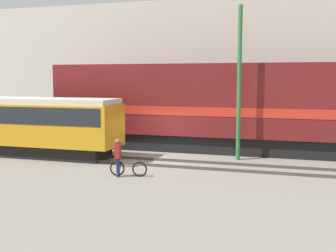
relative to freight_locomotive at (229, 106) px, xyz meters
name	(u,v)px	position (x,y,z in m)	size (l,w,h in m)	color
ground_plane	(158,159)	(-3.24, -3.25, -2.65)	(120.00, 120.00, 0.00)	gray
track_near	(150,162)	(-3.24, -4.46, -2.58)	(60.00, 1.50, 0.14)	#47423D
track_far	(175,148)	(-3.24, 0.00, -2.58)	(60.00, 1.50, 0.14)	#47423D
building_backdrop	(207,69)	(-3.24, 9.15, 2.33)	(35.63, 6.00, 9.96)	beige
freight_locomotive	(229,106)	(0.00, 0.00, 0.00)	(20.89, 3.04, 5.67)	black
streetcar	(24,123)	(-10.60, -4.46, -0.82)	(10.96, 2.54, 3.19)	black
bicycle	(128,169)	(-3.21, -7.40, -2.31)	(1.66, 0.45, 0.73)	black
person	(118,154)	(-3.61, -7.61, -1.63)	(0.27, 0.39, 1.68)	#232D4C
utility_pole_left	(239,84)	(0.85, -2.23, 1.33)	(0.22, 0.22, 7.95)	#2D7238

